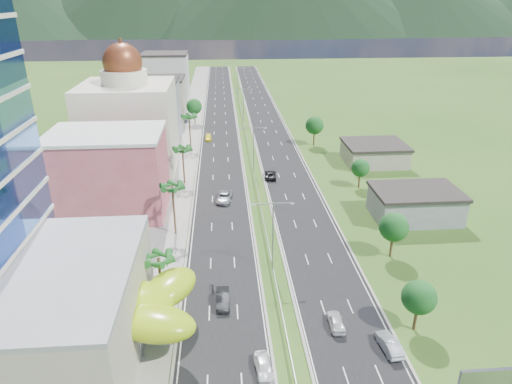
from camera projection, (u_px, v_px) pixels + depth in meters
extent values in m
plane|color=#2D5119|center=(280.00, 310.00, 59.95)|extent=(500.00, 500.00, 0.00)
cube|color=black|center=(220.00, 127.00, 141.69)|extent=(11.00, 260.00, 0.04)
cube|color=black|center=(268.00, 127.00, 142.74)|extent=(11.00, 260.00, 0.04)
cube|color=gray|center=(190.00, 128.00, 141.01)|extent=(7.00, 260.00, 0.12)
cube|color=gray|center=(248.00, 142.00, 125.52)|extent=(0.08, 216.00, 0.28)
cube|color=gray|center=(235.00, 80.00, 218.88)|extent=(0.10, 0.12, 0.70)
cylinder|color=gray|center=(273.00, 236.00, 66.89)|extent=(0.20, 0.20, 11.00)
cube|color=gray|center=(263.00, 204.00, 64.68)|extent=(2.88, 0.12, 0.12)
cube|color=gray|center=(283.00, 203.00, 64.88)|extent=(2.88, 0.12, 0.12)
cube|color=silver|center=(254.00, 205.00, 64.63)|extent=(0.60, 0.25, 0.18)
cube|color=silver|center=(292.00, 204.00, 65.01)|extent=(0.60, 0.25, 0.18)
cylinder|color=gray|center=(253.00, 151.00, 103.46)|extent=(0.20, 0.20, 11.00)
cube|color=gray|center=(247.00, 128.00, 101.25)|extent=(2.88, 0.12, 0.12)
cube|color=gray|center=(260.00, 128.00, 101.45)|extent=(2.88, 0.12, 0.12)
cube|color=silver|center=(241.00, 129.00, 101.20)|extent=(0.60, 0.25, 0.18)
cube|color=silver|center=(266.00, 128.00, 101.58)|extent=(0.60, 0.25, 0.18)
cylinder|color=gray|center=(243.00, 106.00, 144.60)|extent=(0.20, 0.20, 11.00)
cube|color=gray|center=(239.00, 89.00, 142.39)|extent=(2.88, 0.12, 0.12)
cube|color=gray|center=(248.00, 89.00, 142.59)|extent=(2.88, 0.12, 0.12)
cube|color=silver|center=(234.00, 90.00, 142.34)|extent=(0.60, 0.25, 0.18)
cube|color=silver|center=(252.00, 89.00, 142.72)|extent=(0.60, 0.25, 0.18)
cylinder|color=gray|center=(238.00, 81.00, 185.74)|extent=(0.20, 0.20, 11.00)
cube|color=gray|center=(234.00, 68.00, 183.53)|extent=(2.88, 0.12, 0.12)
cube|color=gray|center=(241.00, 68.00, 183.73)|extent=(2.88, 0.12, 0.12)
cube|color=silver|center=(231.00, 68.00, 183.48)|extent=(0.60, 0.25, 0.18)
cube|color=silver|center=(244.00, 68.00, 183.86)|extent=(0.60, 0.25, 0.18)
cylinder|color=gray|center=(88.00, 316.00, 55.64)|extent=(0.50, 0.50, 4.00)
cylinder|color=gray|center=(140.00, 342.00, 51.56)|extent=(0.50, 0.50, 4.00)
cylinder|color=gray|center=(97.00, 364.00, 48.54)|extent=(0.50, 0.50, 4.00)
cylinder|color=gray|center=(162.00, 313.00, 56.27)|extent=(0.50, 0.50, 4.00)
cube|color=#BA4C57|center=(109.00, 175.00, 84.25)|extent=(20.00, 15.00, 15.00)
cube|color=beige|center=(130.00, 128.00, 104.28)|extent=(20.00, 20.00, 20.00)
cylinder|color=beige|center=(124.00, 77.00, 99.69)|extent=(10.00, 10.00, 3.00)
sphere|color=brown|center=(122.00, 63.00, 98.49)|extent=(8.40, 8.40, 8.40)
cube|color=gray|center=(150.00, 111.00, 128.00)|extent=(16.00, 15.00, 16.00)
cube|color=#B3AB93|center=(160.00, 100.00, 148.71)|extent=(16.00, 15.00, 13.00)
cube|color=silver|center=(166.00, 80.00, 168.74)|extent=(16.00, 15.00, 18.00)
cube|color=#D85919|center=(485.00, 383.00, 42.84)|extent=(5.20, 0.35, 3.20)
cube|color=gray|center=(415.00, 205.00, 83.76)|extent=(15.00, 10.00, 5.00)
cube|color=#B3AB93|center=(374.00, 154.00, 111.45)|extent=(14.00, 12.00, 4.40)
cylinder|color=#47301C|center=(161.00, 282.00, 59.19)|extent=(0.36, 0.36, 7.50)
cylinder|color=#47301C|center=(174.00, 210.00, 77.18)|extent=(0.36, 0.36, 9.00)
cylinder|color=#47301C|center=(184.00, 166.00, 98.41)|extent=(0.36, 0.36, 8.00)
cylinder|color=#47301C|center=(190.00, 132.00, 121.10)|extent=(0.36, 0.36, 8.80)
cylinder|color=#47301C|center=(195.00, 116.00, 144.74)|extent=(0.40, 0.40, 4.90)
sphere|color=#1B591F|center=(194.00, 107.00, 143.48)|extent=(4.90, 4.90, 4.90)
cylinder|color=#47301C|center=(416.00, 315.00, 55.66)|extent=(0.40, 0.40, 4.20)
sphere|color=#1B591F|center=(419.00, 297.00, 54.58)|extent=(4.20, 4.20, 4.20)
cylinder|color=#47301C|center=(392.00, 244.00, 71.34)|extent=(0.40, 0.40, 4.55)
sphere|color=#1B591F|center=(394.00, 227.00, 70.17)|extent=(4.55, 4.55, 4.55)
cylinder|color=#47301C|center=(359.00, 179.00, 97.29)|extent=(0.40, 0.40, 3.85)
sphere|color=#1B591F|center=(360.00, 168.00, 96.30)|extent=(3.85, 3.85, 3.85)
cylinder|color=#47301C|center=(314.00, 137.00, 124.22)|extent=(0.40, 0.40, 4.90)
sphere|color=#1B591F|center=(315.00, 125.00, 122.97)|extent=(4.90, 4.90, 4.90)
imported|color=white|center=(264.00, 367.00, 49.73)|extent=(2.18, 4.62, 1.53)
imported|color=black|center=(223.00, 299.00, 60.73)|extent=(1.73, 4.92, 1.62)
imported|color=#919498|center=(224.00, 197.00, 91.14)|extent=(3.64, 6.22, 1.62)
imported|color=yellow|center=(208.00, 138.00, 129.45)|extent=(1.81, 4.43, 1.28)
imported|color=silver|center=(336.00, 321.00, 56.64)|extent=(1.88, 4.45, 1.50)
imported|color=#B1B5B9|center=(389.00, 344.00, 52.94)|extent=(2.22, 4.97, 1.59)
imported|color=black|center=(270.00, 175.00, 102.67)|extent=(2.94, 5.61, 1.51)
imported|color=black|center=(213.00, 285.00, 63.85)|extent=(0.82, 2.02, 1.26)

